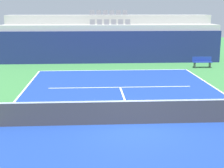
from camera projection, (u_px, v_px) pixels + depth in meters
The scene contains 12 objects.
ground_plane at pixel (134, 124), 13.40m from camera, with size 80.00×80.00×0.00m, color #387A3D.
court_surface at pixel (134, 124), 13.40m from camera, with size 11.00×24.00×0.01m, color navy.
baseline_far at pixel (114, 70), 25.04m from camera, with size 11.00×0.10×0.00m, color white.
service_line_far at pixel (120, 87), 19.63m from camera, with size 8.26×0.10×0.00m, color white.
centre_service_line at pixel (126, 102), 16.51m from camera, with size 0.10×6.40×0.00m, color white.
back_wall at pixel (111, 47), 28.04m from camera, with size 18.45×0.30×2.66m, color navy.
stands_tier_lower at pixel (110, 43), 29.30m from camera, with size 18.45×2.40×3.13m, color #9E9E99.
stands_tier_upper at pixel (109, 36), 31.55m from camera, with size 18.45×2.40×3.89m, color #9E9E99.
seating_row_lower at pixel (110, 23), 29.02m from camera, with size 3.49×0.44×0.44m.
seating_row_upper at pixel (109, 14), 31.19m from camera, with size 3.49×0.44×0.44m.
tennis_net at pixel (134, 112), 13.29m from camera, with size 11.08×0.08×1.07m.
player_bench at pixel (202, 61), 26.04m from camera, with size 1.50×0.40×0.85m.
Camera 1 is at (-1.63, -12.65, 4.49)m, focal length 54.22 mm.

